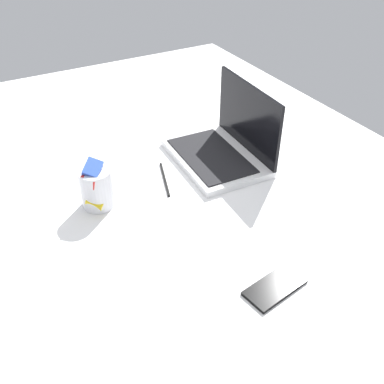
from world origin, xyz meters
TOP-DOWN VIEW (x-y plane):
  - bed_mattress at (0.00, 0.00)cm, footprint 180.00×140.00cm
  - laptop at (7.23, 15.39)cm, footprint 34.11×24.63cm
  - snack_cup at (10.91, -27.06)cm, footprint 9.82×9.00cm
  - cell_phone at (58.10, -3.58)cm, footprint 9.07×14.95cm
  - charger_cable at (9.09, -6.25)cm, footprint 16.37×5.77cm

SIDE VIEW (x-z plane):
  - bed_mattress at x=0.00cm, z-range 0.00..18.00cm
  - charger_cable at x=9.09cm, z-range 18.00..18.60cm
  - cell_phone at x=58.10cm, z-range 18.00..18.80cm
  - laptop at x=7.23cm, z-range 10.91..33.91cm
  - snack_cup at x=10.91cm, z-range 16.70..31.03cm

